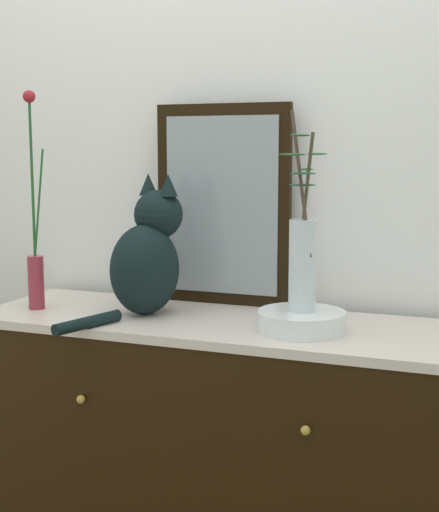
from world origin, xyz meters
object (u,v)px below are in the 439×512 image
Objects in this scene: cat_sitting at (147,256)px; vase_slim_green at (35,255)px; sideboard at (219,467)px; bowl_porcelain at (301,321)px; vase_glass_clear at (303,256)px; mirror_leaning at (223,205)px.

cat_sitting is 0.34m from vase_slim_green.
sideboard is 0.53m from bowl_porcelain.
vase_glass_clear is (0.47, -0.05, 0.03)m from cat_sitting.
vase_glass_clear is (0.81, 0.01, 0.04)m from vase_slim_green.
mirror_leaning is 0.95× the size of vase_slim_green.
sideboard is at bearing 168.98° from bowl_porcelain.
cat_sitting reaches higher than bowl_porcelain.
vase_glass_clear is at bearing -39.12° from mirror_leaning.
sideboard is 0.82m from vase_slim_green.
cat_sitting is 0.49m from bowl_porcelain.
cat_sitting is (-0.22, 0.00, 0.60)m from sideboard.
cat_sitting is (-0.16, -0.21, -0.14)m from mirror_leaning.
sideboard is 3.11× the size of cat_sitting.
vase_slim_green is 1.24× the size of vase_glass_clear.
bowl_porcelain is (0.25, -0.05, 0.46)m from sideboard.
vase_glass_clear reaches higher than bowl_porcelain.
bowl_porcelain is at bearing -39.07° from mirror_leaning.
vase_glass_clear reaches higher than cat_sitting.
sideboard is 0.64m from cat_sitting.
sideboard is at bearing -71.95° from mirror_leaning.
sideboard is 0.77m from mirror_leaning.
mirror_leaning reaches higher than vase_glass_clear.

